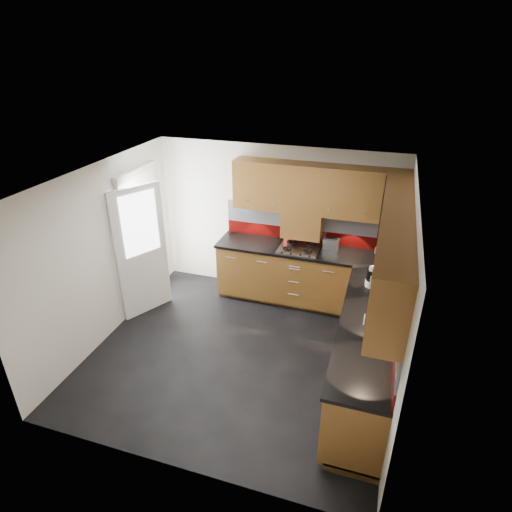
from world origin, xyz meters
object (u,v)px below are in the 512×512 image
(gas_hob, at_px, (299,248))
(food_processor, at_px, (372,278))
(toaster, at_px, (331,244))
(utensil_pot, at_px, (288,235))

(gas_hob, relative_size, food_processor, 2.20)
(gas_hob, distance_m, food_processor, 1.37)
(toaster, bearing_deg, utensil_pot, 173.60)
(gas_hob, distance_m, toaster, 0.49)
(food_processor, bearing_deg, utensil_pot, 142.74)
(toaster, relative_size, food_processor, 0.87)
(toaster, distance_m, food_processor, 1.15)
(utensil_pot, distance_m, food_processor, 1.68)
(food_processor, bearing_deg, toaster, 125.04)
(gas_hob, height_order, food_processor, food_processor)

